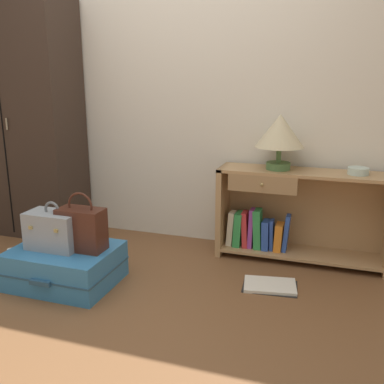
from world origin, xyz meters
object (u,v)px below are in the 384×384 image
(bookshelf, at_px, (291,216))
(train_case, at_px, (54,230))
(table_lamp, at_px, (280,133))
(open_book_on_floor, at_px, (270,286))
(wardrobe, at_px, (22,121))
(suitcase_large, at_px, (66,265))
(handbag, at_px, (82,228))
(bowl, at_px, (358,171))
(bottle, at_px, (12,262))

(bookshelf, height_order, train_case, bookshelf)
(table_lamp, height_order, open_book_on_floor, table_lamp)
(table_lamp, xyz_separation_m, open_book_on_floor, (0.05, -0.50, -0.92))
(wardrobe, distance_m, suitcase_large, 1.45)
(table_lamp, bearing_deg, handbag, -142.32)
(wardrobe, bearing_deg, table_lamp, 1.77)
(handbag, distance_m, open_book_on_floor, 1.25)
(wardrobe, distance_m, train_case, 1.30)
(wardrobe, bearing_deg, train_case, -44.35)
(table_lamp, height_order, suitcase_large, table_lamp)
(bowl, height_order, suitcase_large, bowl)
(open_book_on_floor, bearing_deg, wardrobe, 168.58)
(wardrobe, xyz_separation_m, open_book_on_floor, (2.15, -0.43, -0.94))
(bookshelf, bearing_deg, wardrobe, -177.95)
(wardrobe, bearing_deg, bowl, 1.48)
(bowl, distance_m, train_case, 2.03)
(wardrobe, relative_size, handbag, 5.06)
(bowl, xyz_separation_m, bottle, (-2.19, -0.85, -0.61))
(train_case, relative_size, handbag, 0.89)
(bowl, xyz_separation_m, suitcase_large, (-1.75, -0.86, -0.57))
(train_case, bearing_deg, handbag, 12.05)
(bowl, relative_size, handbag, 0.37)
(table_lamp, distance_m, train_case, 1.64)
(wardrobe, xyz_separation_m, bottle, (0.44, -0.78, -0.87))
(bowl, relative_size, train_case, 0.41)
(handbag, bearing_deg, train_case, -167.95)
(open_book_on_floor, bearing_deg, train_case, -163.93)
(bookshelf, xyz_separation_m, suitcase_large, (-1.32, -0.88, -0.20))
(bookshelf, xyz_separation_m, open_book_on_floor, (-0.06, -0.51, -0.31))
(handbag, xyz_separation_m, open_book_on_floor, (1.14, 0.34, -0.37))
(table_lamp, bearing_deg, train_case, -145.29)
(suitcase_large, bearing_deg, bottle, 177.68)
(wardrobe, xyz_separation_m, handbag, (1.01, -0.78, -0.56))
(train_case, distance_m, open_book_on_floor, 1.42)
(train_case, bearing_deg, suitcase_large, 18.32)
(suitcase_large, bearing_deg, open_book_on_floor, 15.97)
(bookshelf, distance_m, bowl, 0.56)
(bowl, relative_size, suitcase_large, 0.21)
(open_book_on_floor, bearing_deg, suitcase_large, -164.03)
(bookshelf, relative_size, bottle, 6.96)
(bowl, height_order, bottle, bowl)
(bowl, height_order, train_case, bowl)
(bookshelf, bearing_deg, handbag, -144.51)
(suitcase_large, xyz_separation_m, train_case, (-0.06, -0.02, 0.24))
(table_lamp, bearing_deg, suitcase_large, -144.65)
(open_book_on_floor, bearing_deg, bookshelf, 83.25)
(bookshelf, distance_m, handbag, 1.47)
(handbag, height_order, bottle, handbag)
(bowl, xyz_separation_m, open_book_on_floor, (-0.48, -0.50, -0.68))
(bookshelf, distance_m, train_case, 1.65)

